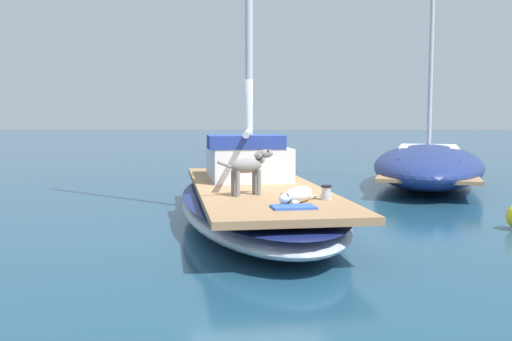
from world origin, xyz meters
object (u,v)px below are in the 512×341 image
object	(u,v)px
dog_white	(297,195)
deck_winch	(326,193)
deck_towel	(293,207)
sailboat_main	(257,204)
dog_grey	(249,167)
moored_boat_starboard_side	(428,164)

from	to	relation	value
dog_white	deck_winch	xyz separation A→B (m)	(0.42, 0.27, -0.01)
deck_winch	deck_towel	bearing A→B (deg)	-123.83
sailboat_main	dog_white	size ratio (longest dim) A/B	9.02
dog_grey	moored_boat_starboard_side	size ratio (longest dim) A/B	0.10
dog_white	deck_towel	distance (m)	0.50
deck_winch	dog_grey	bearing A→B (deg)	157.33
deck_winch	moored_boat_starboard_side	xyz separation A→B (m)	(3.46, 7.15, -0.20)
sailboat_main	dog_grey	distance (m)	1.43
sailboat_main	deck_towel	bearing A→B (deg)	-78.45
dog_grey	deck_winch	world-z (taller)	dog_grey
sailboat_main	moored_boat_starboard_side	world-z (taller)	moored_boat_starboard_side
sailboat_main	dog_grey	world-z (taller)	dog_grey
dog_white	moored_boat_starboard_side	distance (m)	8.38
dog_white	dog_grey	size ratio (longest dim) A/B	0.99
deck_towel	moored_boat_starboard_side	xyz separation A→B (m)	(3.97, 7.90, -0.11)
dog_white	deck_winch	world-z (taller)	dog_white
sailboat_main	deck_towel	xyz separation A→B (m)	(0.50, -2.44, 0.34)
dog_white	deck_winch	bearing A→B (deg)	32.70
dog_grey	dog_white	bearing A→B (deg)	-47.10
deck_towel	dog_white	bearing A→B (deg)	80.51
deck_winch	moored_boat_starboard_side	size ratio (longest dim) A/B	0.03
deck_towel	moored_boat_starboard_side	world-z (taller)	moored_boat_starboard_side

